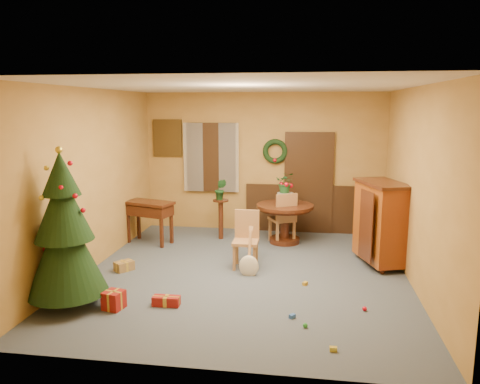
% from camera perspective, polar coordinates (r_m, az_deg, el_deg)
% --- Properties ---
extents(room_envelope, '(5.50, 5.50, 5.50)m').
position_cam_1_polar(room_envelope, '(9.81, 4.01, 1.60)').
color(room_envelope, '#333B4B').
rests_on(room_envelope, ground).
extents(dining_table, '(1.10, 1.10, 0.76)m').
position_cam_1_polar(dining_table, '(9.06, 5.49, -2.93)').
color(dining_table, black).
rests_on(dining_table, floor).
extents(urn, '(0.31, 0.31, 0.23)m').
position_cam_1_polar(urn, '(8.99, 5.53, -0.81)').
color(urn, slate).
rests_on(urn, dining_table).
extents(centerpiece_plant, '(0.36, 0.31, 0.40)m').
position_cam_1_polar(centerpiece_plant, '(8.93, 5.56, 1.16)').
color(centerpiece_plant, '#1E4C23').
rests_on(centerpiece_plant, urn).
extents(chair_near, '(0.41, 0.41, 0.93)m').
position_cam_1_polar(chair_near, '(7.70, 0.76, -5.50)').
color(chair_near, '#9F733F').
rests_on(chair_near, floor).
extents(chair_far, '(0.58, 0.58, 1.00)m').
position_cam_1_polar(chair_far, '(9.00, 5.37, -2.99)').
color(chair_far, '#9F733F').
rests_on(chair_far, floor).
extents(guitar, '(0.35, 0.50, 0.71)m').
position_cam_1_polar(guitar, '(7.33, 1.09, -7.44)').
color(guitar, beige).
rests_on(guitar, floor).
extents(plant_stand, '(0.31, 0.31, 0.80)m').
position_cam_1_polar(plant_stand, '(9.30, -2.35, -2.76)').
color(plant_stand, black).
rests_on(plant_stand, floor).
extents(stand_plant, '(0.23, 0.18, 0.42)m').
position_cam_1_polar(stand_plant, '(9.20, -2.38, 0.32)').
color(stand_plant, '#19471E').
rests_on(stand_plant, plant_stand).
extents(christmas_tree, '(1.03, 1.03, 2.12)m').
position_cam_1_polar(christmas_tree, '(6.46, -20.61, -4.64)').
color(christmas_tree, '#382111').
rests_on(christmas_tree, floor).
extents(writing_desk, '(1.02, 0.71, 0.82)m').
position_cam_1_polar(writing_desk, '(9.15, -11.01, -2.39)').
color(writing_desk, black).
rests_on(writing_desk, floor).
extents(sideboard, '(0.89, 1.22, 1.40)m').
position_cam_1_polar(sideboard, '(8.06, 16.81, -3.39)').
color(sideboard, '#5E1A0A').
rests_on(sideboard, floor).
extents(gift_a, '(0.32, 0.24, 0.17)m').
position_cam_1_polar(gift_a, '(6.98, -19.01, -11.42)').
color(gift_a, brown).
rests_on(gift_a, floor).
extents(gift_b, '(0.29, 0.29, 0.24)m').
position_cam_1_polar(gift_b, '(6.48, -15.13, -12.59)').
color(gift_b, maroon).
rests_on(gift_b, floor).
extents(gift_c, '(0.33, 0.34, 0.16)m').
position_cam_1_polar(gift_c, '(7.86, -13.94, -8.74)').
color(gift_c, brown).
rests_on(gift_c, floor).
extents(gift_d, '(0.37, 0.15, 0.13)m').
position_cam_1_polar(gift_d, '(6.45, -8.98, -12.98)').
color(gift_d, maroon).
rests_on(gift_d, floor).
extents(toy_a, '(0.09, 0.09, 0.05)m').
position_cam_1_polar(toy_a, '(6.08, 6.39, -14.81)').
color(toy_a, '#2752A9').
rests_on(toy_a, floor).
extents(toy_b, '(0.06, 0.06, 0.06)m').
position_cam_1_polar(toy_b, '(5.86, 7.96, -15.80)').
color(toy_b, '#258A36').
rests_on(toy_b, floor).
extents(toy_c, '(0.09, 0.09, 0.05)m').
position_cam_1_polar(toy_c, '(7.12, 7.94, -10.99)').
color(toy_c, gold).
rests_on(toy_c, floor).
extents(toy_d, '(0.06, 0.06, 0.06)m').
position_cam_1_polar(toy_d, '(6.44, 14.95, -13.59)').
color(toy_d, red).
rests_on(toy_d, floor).
extents(toy_e, '(0.08, 0.05, 0.05)m').
position_cam_1_polar(toy_e, '(5.42, 11.30, -18.26)').
color(toy_e, gold).
rests_on(toy_e, floor).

